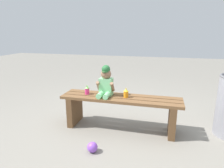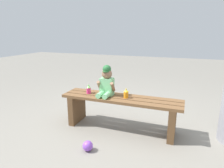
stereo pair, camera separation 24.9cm
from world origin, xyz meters
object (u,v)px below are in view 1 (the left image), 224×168
Objects in this scene: sippy_cup_right at (126,93)px; sippy_cup_left at (87,90)px; child_figure at (106,82)px; park_bench at (121,107)px; toy_ball at (92,147)px.

sippy_cup_left is at bearing 180.00° from sippy_cup_right.
child_figure reaches higher than sippy_cup_right.
sippy_cup_right reaches higher than park_bench.
child_figure is 3.26× the size of sippy_cup_left.
child_figure is 0.30m from sippy_cup_right.
sippy_cup_left and sippy_cup_right have the same top height.
sippy_cup_right is at bearing -2.72° from child_figure.
sippy_cup_left is 1.00× the size of sippy_cup_right.
park_bench is 0.68m from toy_ball.
park_bench is 0.51m from sippy_cup_left.
sippy_cup_right is at bearing 0.00° from sippy_cup_left.
park_bench is 0.21m from sippy_cup_right.
sippy_cup_left is (-0.46, 0.00, 0.20)m from park_bench.
child_figure reaches higher than park_bench.
park_bench is at bearing -4.40° from child_figure.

